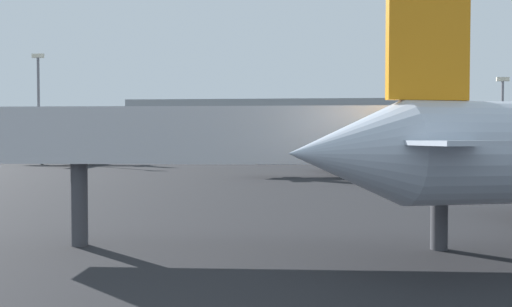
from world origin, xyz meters
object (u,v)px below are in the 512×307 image
airplane_far_left (76,149)px  light_mast_left (39,102)px  light_mast_right (502,114)px  airplane_distant (360,154)px  jet_bridge (306,138)px

airplane_far_left → light_mast_left: size_ratio=1.10×
light_mast_right → airplane_distant: bearing=-130.3°
airplane_far_left → jet_bridge: airplane_far_left is taller
light_mast_right → light_mast_left: bearing=-175.7°
jet_bridge → light_mast_right: size_ratio=1.43×
jet_bridge → airplane_far_left: bearing=119.9°
airplane_far_left → light_mast_left: light_mast_left is taller
airplane_far_left → light_mast_left: bearing=-42.0°
airplane_far_left → jet_bridge: bearing=116.3°
airplane_distant → light_mast_left: (-58.89, 32.39, 9.29)m
airplane_distant → jet_bridge: airplane_distant is taller
light_mast_left → light_mast_right: (92.20, 6.92, -2.35)m
light_mast_left → airplane_distant: bearing=-28.8°
airplane_distant → light_mast_right: light_mast_right is taller
airplane_distant → jet_bridge: (-7.98, -41.45, 1.93)m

